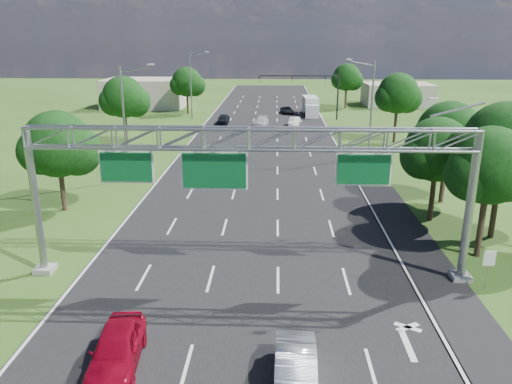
{
  "coord_description": "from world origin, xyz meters",
  "views": [
    {
      "loc": [
        1.58,
        -12.36,
        12.38
      ],
      "look_at": [
        0.47,
        15.46,
        3.64
      ],
      "focal_mm": 35.0,
      "sensor_mm": 36.0,
      "label": 1
    }
  ],
  "objects_px": {
    "silver_sedan": "(296,371)",
    "sign_gantry": "(250,151)",
    "regulatory_sign": "(489,262)",
    "red_coupe": "(117,349)",
    "traffic_signal": "(315,85)",
    "box_truck": "(311,106)"
  },
  "relations": [
    {
      "from": "regulatory_sign",
      "to": "red_coupe",
      "type": "relative_size",
      "value": 0.46
    },
    {
      "from": "regulatory_sign",
      "to": "silver_sedan",
      "type": "height_order",
      "value": "regulatory_sign"
    },
    {
      "from": "red_coupe",
      "to": "silver_sedan",
      "type": "xyz_separation_m",
      "value": [
        6.9,
        -1.02,
        -0.05
      ]
    },
    {
      "from": "regulatory_sign",
      "to": "silver_sedan",
      "type": "distance_m",
      "value": 12.79
    },
    {
      "from": "red_coupe",
      "to": "silver_sedan",
      "type": "distance_m",
      "value": 6.98
    },
    {
      "from": "red_coupe",
      "to": "box_truck",
      "type": "xyz_separation_m",
      "value": [
        11.72,
        65.52,
        0.61
      ]
    },
    {
      "from": "regulatory_sign",
      "to": "red_coupe",
      "type": "height_order",
      "value": "regulatory_sign"
    },
    {
      "from": "red_coupe",
      "to": "sign_gantry",
      "type": "bearing_deg",
      "value": 53.33
    },
    {
      "from": "silver_sedan",
      "to": "regulatory_sign",
      "type": "bearing_deg",
      "value": 39.76
    },
    {
      "from": "silver_sedan",
      "to": "sign_gantry",
      "type": "bearing_deg",
      "value": 104.33
    },
    {
      "from": "box_truck",
      "to": "sign_gantry",
      "type": "bearing_deg",
      "value": -99.61
    },
    {
      "from": "traffic_signal",
      "to": "red_coupe",
      "type": "xyz_separation_m",
      "value": [
        -11.97,
        -60.94,
        -4.4
      ]
    },
    {
      "from": "box_truck",
      "to": "traffic_signal",
      "type": "bearing_deg",
      "value": -89.65
    },
    {
      "from": "traffic_signal",
      "to": "box_truck",
      "type": "distance_m",
      "value": 5.95
    },
    {
      "from": "sign_gantry",
      "to": "red_coupe",
      "type": "bearing_deg",
      "value": -121.28
    },
    {
      "from": "silver_sedan",
      "to": "traffic_signal",
      "type": "bearing_deg",
      "value": 86.59
    },
    {
      "from": "sign_gantry",
      "to": "traffic_signal",
      "type": "height_order",
      "value": "sign_gantry"
    },
    {
      "from": "regulatory_sign",
      "to": "box_truck",
      "type": "bearing_deg",
      "value": 95.04
    },
    {
      "from": "red_coupe",
      "to": "silver_sedan",
      "type": "relative_size",
      "value": 1.04
    },
    {
      "from": "sign_gantry",
      "to": "regulatory_sign",
      "type": "relative_size",
      "value": 11.19
    },
    {
      "from": "box_truck",
      "to": "silver_sedan",
      "type": "bearing_deg",
      "value": -96.93
    },
    {
      "from": "regulatory_sign",
      "to": "sign_gantry",
      "type": "bearing_deg",
      "value": 175.17
    }
  ]
}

